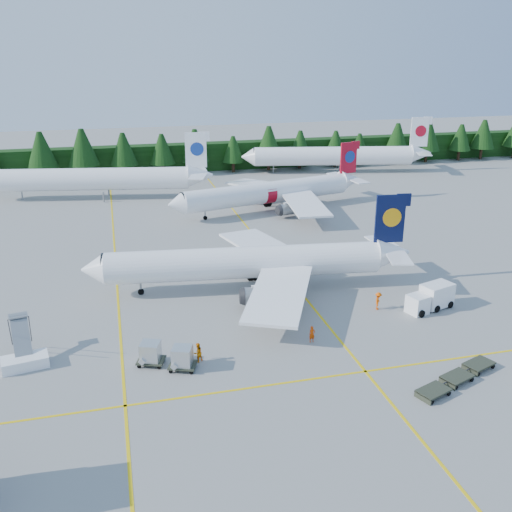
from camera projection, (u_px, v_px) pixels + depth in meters
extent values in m
plane|color=#979792|center=(278.00, 346.00, 52.50)|extent=(320.00, 320.00, 0.00)
cube|color=yellow|center=(117.00, 280.00, 67.44)|extent=(0.25, 120.00, 0.01)
cube|color=yellow|center=(279.00, 265.00, 72.09)|extent=(0.25, 120.00, 0.01)
cube|color=yellow|center=(298.00, 381.00, 47.04)|extent=(80.00, 0.25, 0.01)
cube|color=black|center=(173.00, 158.00, 126.08)|extent=(220.00, 4.00, 6.00)
cylinder|color=white|center=(244.00, 263.00, 63.90)|extent=(30.75, 7.28, 3.59)
cone|color=white|center=(93.00, 269.00, 61.90)|extent=(2.93, 3.87, 3.59)
cube|color=#070E34|center=(390.00, 219.00, 64.36)|extent=(3.43, 0.73, 5.57)
cube|color=white|center=(259.00, 244.00, 71.52)|extent=(7.86, 14.25, 1.02)
cylinder|color=gray|center=(247.00, 261.00, 69.47)|extent=(3.26, 2.24, 1.89)
cube|color=white|center=(279.00, 293.00, 57.30)|extent=(10.57, 14.49, 1.02)
cylinder|color=gray|center=(258.00, 296.00, 59.77)|extent=(3.26, 2.24, 1.89)
cylinder|color=gray|center=(141.00, 288.00, 63.35)|extent=(0.22, 0.22, 1.53)
cylinder|color=white|center=(268.00, 192.00, 95.18)|extent=(30.03, 10.47, 3.53)
cone|color=white|center=(176.00, 204.00, 88.04)|extent=(3.23, 4.01, 3.53)
cube|color=#AE0B1D|center=(349.00, 158.00, 100.85)|extent=(3.34, 1.09, 5.48)
cube|color=white|center=(260.00, 185.00, 102.76)|extent=(11.45, 14.06, 1.00)
cylinder|color=gray|center=(258.00, 195.00, 100.43)|extent=(3.35, 2.51, 1.85)
cube|color=white|center=(305.00, 204.00, 90.30)|extent=(6.31, 13.62, 1.00)
cylinder|color=gray|center=(288.00, 209.00, 91.92)|extent=(3.35, 2.51, 1.85)
cylinder|color=gray|center=(205.00, 215.00, 91.00)|extent=(0.21, 0.21, 1.50)
cylinder|color=white|center=(94.00, 179.00, 102.78)|extent=(34.31, 10.03, 4.02)
cube|color=white|center=(196.00, 150.00, 102.30)|extent=(3.82, 1.02, 6.23)
cylinder|color=gray|center=(22.00, 196.00, 102.87)|extent=(0.24, 0.24, 1.61)
cylinder|color=white|center=(333.00, 156.00, 124.63)|extent=(34.56, 10.70, 4.05)
cone|color=white|center=(248.00, 157.00, 123.68)|extent=(3.57, 4.53, 4.05)
cube|color=white|center=(420.00, 132.00, 123.84)|extent=(3.84, 1.10, 6.28)
cylinder|color=gray|center=(273.00, 169.00, 124.94)|extent=(0.24, 0.24, 1.62)
cube|color=white|center=(25.00, 362.00, 48.93)|extent=(4.11, 2.64, 1.00)
cube|color=gray|center=(21.00, 336.00, 49.94)|extent=(2.07, 3.82, 2.69)
cube|color=gray|center=(18.00, 316.00, 51.07)|extent=(1.80, 1.36, 0.11)
cube|color=silver|center=(418.00, 304.00, 58.82)|extent=(2.33, 2.33, 1.95)
cube|color=black|center=(418.00, 300.00, 58.66)|extent=(2.04, 2.16, 0.84)
cube|color=silver|center=(437.00, 295.00, 60.05)|extent=(3.80, 2.95, 2.42)
cube|color=#323728|center=(433.00, 390.00, 44.91)|extent=(3.00, 2.42, 0.15)
cube|color=#323728|center=(457.00, 376.00, 46.81)|extent=(3.00, 2.42, 0.15)
cube|color=#323728|center=(479.00, 364.00, 48.71)|extent=(3.00, 2.42, 0.15)
cube|color=#323728|center=(151.00, 360.00, 49.40)|extent=(2.75, 2.44, 0.15)
cube|color=silver|center=(151.00, 351.00, 49.09)|extent=(2.04, 2.01, 1.61)
cube|color=#323728|center=(183.00, 365.00, 48.64)|extent=(2.75, 2.44, 0.15)
cube|color=silver|center=(182.00, 356.00, 48.34)|extent=(2.04, 2.01, 1.61)
imported|color=#DD4004|center=(312.00, 334.00, 53.04)|extent=(0.59, 0.39, 1.60)
imported|color=orange|center=(198.00, 353.00, 49.68)|extent=(1.09, 1.01, 1.78)
imported|color=#ED5105|center=(378.00, 301.00, 59.65)|extent=(0.87, 0.95, 1.90)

